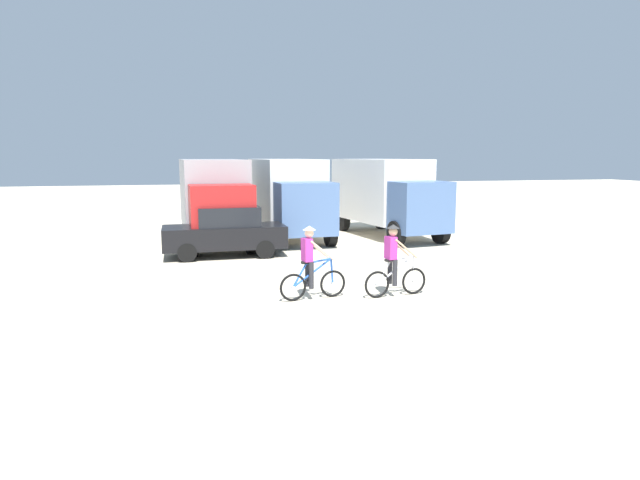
{
  "coord_description": "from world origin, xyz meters",
  "views": [
    {
      "loc": [
        -3.73,
        -10.64,
        3.48
      ],
      "look_at": [
        0.14,
        4.53,
        1.1
      ],
      "focal_mm": 31.02,
      "sensor_mm": 36.0,
      "label": 1
    }
  ],
  "objects_px": {
    "box_truck_avon_van": "(386,193)",
    "cyclist_orange_shirt": "(311,265)",
    "box_truck_grey_hauler": "(214,197)",
    "cyclist_cowboy_hat": "(394,263)",
    "sedan_parked": "(225,231)",
    "box_truck_white_box": "(289,194)"
  },
  "relations": [
    {
      "from": "sedan_parked",
      "to": "cyclist_orange_shirt",
      "type": "distance_m",
      "value": 6.67
    },
    {
      "from": "box_truck_grey_hauler",
      "to": "cyclist_cowboy_hat",
      "type": "distance_m",
      "value": 10.41
    },
    {
      "from": "cyclist_orange_shirt",
      "to": "cyclist_cowboy_hat",
      "type": "height_order",
      "value": "same"
    },
    {
      "from": "box_truck_grey_hauler",
      "to": "box_truck_white_box",
      "type": "xyz_separation_m",
      "value": [
        3.19,
        0.95,
        0.0
      ]
    },
    {
      "from": "box_truck_avon_van",
      "to": "box_truck_white_box",
      "type": "bearing_deg",
      "value": 172.93
    },
    {
      "from": "cyclist_orange_shirt",
      "to": "cyclist_cowboy_hat",
      "type": "distance_m",
      "value": 2.09
    },
    {
      "from": "box_truck_white_box",
      "to": "box_truck_avon_van",
      "type": "relative_size",
      "value": 0.98
    },
    {
      "from": "box_truck_grey_hauler",
      "to": "box_truck_avon_van",
      "type": "height_order",
      "value": "same"
    },
    {
      "from": "cyclist_orange_shirt",
      "to": "box_truck_white_box",
      "type": "bearing_deg",
      "value": 81.83
    },
    {
      "from": "box_truck_avon_van",
      "to": "cyclist_orange_shirt",
      "type": "height_order",
      "value": "box_truck_avon_van"
    },
    {
      "from": "sedan_parked",
      "to": "box_truck_avon_van",
      "type": "bearing_deg",
      "value": 24.87
    },
    {
      "from": "box_truck_avon_van",
      "to": "sedan_parked",
      "type": "bearing_deg",
      "value": -155.13
    },
    {
      "from": "sedan_parked",
      "to": "cyclist_orange_shirt",
      "type": "height_order",
      "value": "cyclist_orange_shirt"
    },
    {
      "from": "box_truck_avon_van",
      "to": "cyclist_orange_shirt",
      "type": "relative_size",
      "value": 3.85
    },
    {
      "from": "box_truck_avon_van",
      "to": "sedan_parked",
      "type": "xyz_separation_m",
      "value": [
        -7.24,
        -3.36,
        -0.99
      ]
    },
    {
      "from": "box_truck_white_box",
      "to": "sedan_parked",
      "type": "relative_size",
      "value": 1.62
    },
    {
      "from": "box_truck_grey_hauler",
      "to": "sedan_parked",
      "type": "bearing_deg",
      "value": -86.5
    },
    {
      "from": "cyclist_cowboy_hat",
      "to": "box_truck_white_box",
      "type": "bearing_deg",
      "value": 93.15
    },
    {
      "from": "box_truck_grey_hauler",
      "to": "cyclist_cowboy_hat",
      "type": "xyz_separation_m",
      "value": [
        3.78,
        -9.65,
        -1.03
      ]
    },
    {
      "from": "box_truck_white_box",
      "to": "box_truck_grey_hauler",
      "type": "bearing_deg",
      "value": -163.39
    },
    {
      "from": "box_truck_white_box",
      "to": "cyclist_cowboy_hat",
      "type": "distance_m",
      "value": 10.66
    },
    {
      "from": "sedan_parked",
      "to": "cyclist_cowboy_hat",
      "type": "relative_size",
      "value": 2.31
    }
  ]
}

